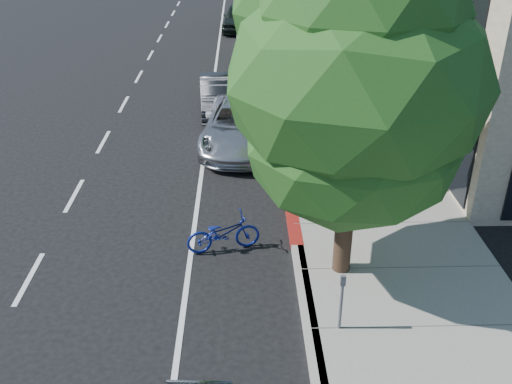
{
  "coord_description": "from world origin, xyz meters",
  "views": [
    {
      "loc": [
        -1.32,
        -12.66,
        7.78
      ],
      "look_at": [
        -1.0,
        -0.48,
        1.35
      ],
      "focal_mm": 40.0,
      "sensor_mm": 36.0,
      "label": 1
    }
  ],
  "objects_px": {
    "dark_sedan": "(219,95)",
    "white_pickup": "(255,29)",
    "street_tree_1": "(319,12)",
    "dark_suv_far": "(239,17)",
    "silver_suv": "(242,125)",
    "pedestrian": "(390,101)",
    "bicycle": "(223,233)",
    "cyclist": "(263,153)",
    "street_tree_0": "(356,86)"
  },
  "relations": [
    {
      "from": "silver_suv",
      "to": "white_pickup",
      "type": "bearing_deg",
      "value": 92.65
    },
    {
      "from": "silver_suv",
      "to": "dark_suv_far",
      "type": "xyz_separation_m",
      "value": [
        -0.07,
        18.56,
        0.06
      ]
    },
    {
      "from": "silver_suv",
      "to": "pedestrian",
      "type": "relative_size",
      "value": 2.74
    },
    {
      "from": "street_tree_1",
      "to": "pedestrian",
      "type": "relative_size",
      "value": 4.0
    },
    {
      "from": "white_pickup",
      "to": "pedestrian",
      "type": "distance_m",
      "value": 14.87
    },
    {
      "from": "pedestrian",
      "to": "street_tree_0",
      "type": "bearing_deg",
      "value": 26.87
    },
    {
      "from": "pedestrian",
      "to": "silver_suv",
      "type": "bearing_deg",
      "value": -30.84
    },
    {
      "from": "bicycle",
      "to": "dark_sedan",
      "type": "height_order",
      "value": "dark_sedan"
    },
    {
      "from": "bicycle",
      "to": "pedestrian",
      "type": "bearing_deg",
      "value": -50.11
    },
    {
      "from": "street_tree_1",
      "to": "dark_suv_far",
      "type": "height_order",
      "value": "street_tree_1"
    },
    {
      "from": "street_tree_0",
      "to": "white_pickup",
      "type": "xyz_separation_m",
      "value": [
        -1.4,
        23.0,
        -3.73
      ]
    },
    {
      "from": "street_tree_1",
      "to": "dark_sedan",
      "type": "bearing_deg",
      "value": 121.8
    },
    {
      "from": "street_tree_0",
      "to": "street_tree_1",
      "type": "distance_m",
      "value": 6.01
    },
    {
      "from": "street_tree_1",
      "to": "pedestrian",
      "type": "bearing_deg",
      "value": 42.39
    },
    {
      "from": "silver_suv",
      "to": "white_pickup",
      "type": "xyz_separation_m",
      "value": [
        0.84,
        15.4,
        -0.02
      ]
    },
    {
      "from": "dark_suv_far",
      "to": "pedestrian",
      "type": "distance_m",
      "value": 18.16
    },
    {
      "from": "dark_sedan",
      "to": "street_tree_0",
      "type": "bearing_deg",
      "value": -78.68
    },
    {
      "from": "street_tree_1",
      "to": "bicycle",
      "type": "height_order",
      "value": "street_tree_1"
    },
    {
      "from": "white_pickup",
      "to": "pedestrian",
      "type": "xyz_separation_m",
      "value": [
        4.5,
        -14.17,
        0.4
      ]
    },
    {
      "from": "street_tree_1",
      "to": "bicycle",
      "type": "xyz_separation_m",
      "value": [
        -2.7,
        -4.92,
        -4.27
      ]
    },
    {
      "from": "bicycle",
      "to": "street_tree_1",
      "type": "bearing_deg",
      "value": -42.05
    },
    {
      "from": "street_tree_0",
      "to": "silver_suv",
      "type": "xyz_separation_m",
      "value": [
        -2.24,
        7.6,
        -3.71
      ]
    },
    {
      "from": "street_tree_1",
      "to": "dark_suv_far",
      "type": "bearing_deg",
      "value": 96.53
    },
    {
      "from": "dark_sedan",
      "to": "white_pickup",
      "type": "distance_m",
      "value": 12.12
    },
    {
      "from": "street_tree_0",
      "to": "cyclist",
      "type": "distance_m",
      "value": 6.38
    },
    {
      "from": "white_pickup",
      "to": "dark_suv_far",
      "type": "xyz_separation_m",
      "value": [
        -0.91,
        3.17,
        0.08
      ]
    },
    {
      "from": "street_tree_0",
      "to": "pedestrian",
      "type": "bearing_deg",
      "value": 70.65
    },
    {
      "from": "street_tree_1",
      "to": "white_pickup",
      "type": "relative_size",
      "value": 1.57
    },
    {
      "from": "street_tree_0",
      "to": "bicycle",
      "type": "xyz_separation_m",
      "value": [
        -2.7,
        1.08,
        -3.98
      ]
    },
    {
      "from": "street_tree_1",
      "to": "silver_suv",
      "type": "height_order",
      "value": "street_tree_1"
    },
    {
      "from": "cyclist",
      "to": "dark_suv_far",
      "type": "xyz_separation_m",
      "value": [
        -0.71,
        21.17,
        -0.03
      ]
    },
    {
      "from": "silver_suv",
      "to": "street_tree_1",
      "type": "bearing_deg",
      "value": -29.9
    },
    {
      "from": "street_tree_1",
      "to": "silver_suv",
      "type": "relative_size",
      "value": 1.46
    },
    {
      "from": "dark_suv_far",
      "to": "dark_sedan",
      "type": "bearing_deg",
      "value": -87.97
    },
    {
      "from": "bicycle",
      "to": "dark_sedan",
      "type": "distance_m",
      "value": 9.93
    },
    {
      "from": "dark_sedan",
      "to": "street_tree_1",
      "type": "bearing_deg",
      "value": -62.62
    },
    {
      "from": "silver_suv",
      "to": "cyclist",
      "type": "bearing_deg",
      "value": -70.53
    },
    {
      "from": "street_tree_0",
      "to": "white_pickup",
      "type": "bearing_deg",
      "value": 93.48
    },
    {
      "from": "pedestrian",
      "to": "dark_suv_far",
      "type": "bearing_deg",
      "value": -116.45
    },
    {
      "from": "dark_suv_far",
      "to": "cyclist",
      "type": "bearing_deg",
      "value": -83.07
    },
    {
      "from": "silver_suv",
      "to": "dark_suv_far",
      "type": "distance_m",
      "value": 18.56
    },
    {
      "from": "street_tree_0",
      "to": "pedestrian",
      "type": "relative_size",
      "value": 3.82
    },
    {
      "from": "street_tree_0",
      "to": "silver_suv",
      "type": "height_order",
      "value": "street_tree_0"
    },
    {
      "from": "street_tree_0",
      "to": "dark_suv_far",
      "type": "bearing_deg",
      "value": 95.04
    },
    {
      "from": "bicycle",
      "to": "white_pickup",
      "type": "relative_size",
      "value": 0.36
    },
    {
      "from": "street_tree_0",
      "to": "dark_sedan",
      "type": "relative_size",
      "value": 1.77
    },
    {
      "from": "street_tree_0",
      "to": "cyclist",
      "type": "xyz_separation_m",
      "value": [
        -1.6,
        5.0,
        -3.63
      ]
    },
    {
      "from": "pedestrian",
      "to": "bicycle",
      "type": "bearing_deg",
      "value": 9.41
    },
    {
      "from": "cyclist",
      "to": "silver_suv",
      "type": "height_order",
      "value": "cyclist"
    },
    {
      "from": "street_tree_1",
      "to": "dark_suv_far",
      "type": "xyz_separation_m",
      "value": [
        -2.31,
        20.17,
        -3.94
      ]
    }
  ]
}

